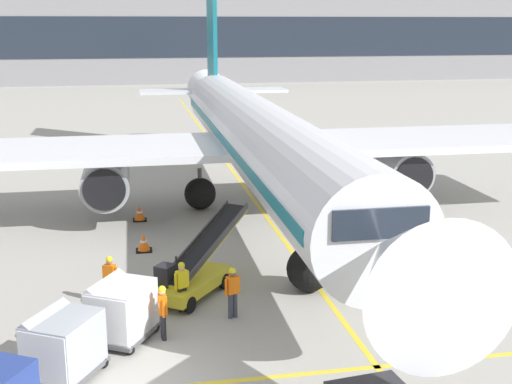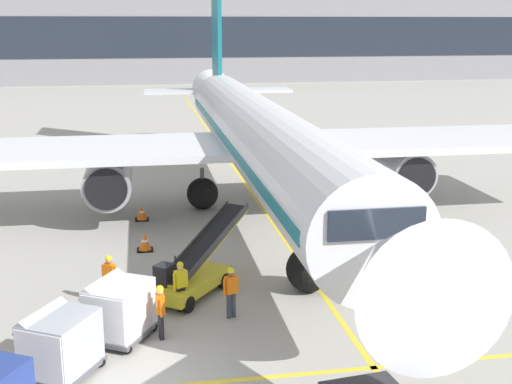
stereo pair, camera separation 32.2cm
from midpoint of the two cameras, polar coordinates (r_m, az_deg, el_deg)
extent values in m
cylinder|color=silver|center=(33.23, 0.61, 4.67)|extent=(3.82, 33.62, 3.64)
cube|color=#146B7A|center=(33.23, 0.61, 4.67)|extent=(3.85, 32.28, 0.44)
cone|color=silver|center=(15.81, 12.85, -6.38)|extent=(3.48, 3.66, 3.46)
cone|color=silver|center=(52.55, -3.28, 8.42)|extent=(3.12, 5.84, 3.09)
cube|color=silver|center=(33.75, -14.39, 3.43)|extent=(16.00, 6.81, 0.36)
cylinder|color=#93969E|center=(33.27, -12.11, 1.11)|extent=(2.28, 4.38, 2.26)
cylinder|color=black|center=(31.09, -12.26, 0.20)|extent=(1.92, 0.13, 1.92)
cube|color=silver|center=(36.66, 13.92, 4.28)|extent=(16.00, 6.81, 0.36)
cylinder|color=#93969E|center=(35.79, 12.30, 2.00)|extent=(2.28, 4.38, 2.26)
cylinder|color=black|center=(33.78, 13.70, 1.22)|extent=(1.92, 0.13, 1.92)
cube|color=#146B7A|center=(50.86, -3.18, 14.43)|extent=(0.30, 4.03, 10.08)
cube|color=silver|center=(50.80, -3.06, 8.53)|extent=(10.87, 2.75, 0.20)
cube|color=#1E2633|center=(17.90, 9.87, -1.98)|extent=(2.56, 1.65, 0.80)
cylinder|color=#47474C|center=(24.27, 4.87, -5.03)|extent=(0.22, 0.22, 1.34)
sphere|color=black|center=(24.50, 4.84, -6.51)|extent=(1.65, 1.65, 1.65)
cylinder|color=#47474C|center=(34.99, -4.30, 0.95)|extent=(0.22, 0.22, 1.34)
sphere|color=black|center=(35.15, -4.28, -0.12)|extent=(1.65, 1.65, 1.65)
cylinder|color=#47474C|center=(35.90, 4.40, 1.28)|extent=(0.22, 0.22, 1.34)
sphere|color=black|center=(36.05, 4.38, 0.24)|extent=(1.65, 1.65, 1.65)
cube|color=gold|center=(24.18, -5.34, -7.62)|extent=(3.32, 3.68, 0.44)
cube|color=black|center=(23.44, -7.34, -6.91)|extent=(0.81, 0.82, 0.70)
cylinder|color=#333338|center=(23.95, -6.43, -6.29)|extent=(0.08, 0.08, 0.80)
cube|color=gold|center=(24.84, -3.82, -4.42)|extent=(3.72, 4.52, 1.81)
cube|color=black|center=(24.81, -3.82, -4.22)|extent=(3.52, 4.32, 1.66)
cube|color=#333338|center=(24.59, -2.94, -4.31)|extent=(3.00, 3.95, 1.85)
cube|color=#333338|center=(25.02, -4.69, -4.01)|extent=(3.00, 3.95, 1.85)
cylinder|color=black|center=(24.86, -2.40, -7.50)|extent=(0.50, 0.57, 0.56)
cylinder|color=black|center=(25.57, -5.30, -6.93)|extent=(0.50, 0.57, 0.56)
cylinder|color=black|center=(22.98, -5.35, -9.42)|extent=(0.50, 0.57, 0.56)
cylinder|color=black|center=(23.74, -8.39, -8.72)|extent=(0.50, 0.57, 0.56)
cube|color=#515156|center=(21.50, -10.90, -11.55)|extent=(2.38, 2.53, 0.12)
cylinder|color=#4C4C51|center=(20.48, -12.85, -13.04)|extent=(0.41, 0.64, 0.07)
cube|color=silver|center=(21.17, -11.01, -9.57)|extent=(2.24, 2.39, 1.50)
cube|color=silver|center=(21.17, -12.05, -8.08)|extent=(1.62, 2.02, 0.74)
cube|color=silver|center=(20.42, -12.39, -10.55)|extent=(1.27, 0.74, 1.38)
sphere|color=black|center=(21.26, -13.63, -12.20)|extent=(0.30, 0.30, 0.30)
sphere|color=black|center=(20.60, -10.37, -12.91)|extent=(0.30, 0.30, 0.30)
sphere|color=black|center=(22.47, -11.38, -10.58)|extent=(0.30, 0.30, 0.30)
sphere|color=black|center=(21.85, -8.25, -11.18)|extent=(0.30, 0.30, 0.30)
cube|color=#515156|center=(19.78, -15.54, -14.22)|extent=(2.38, 2.53, 0.12)
cube|color=#9EA3AD|center=(19.42, -15.69, -12.11)|extent=(2.24, 2.39, 1.50)
cube|color=#9EA3AD|center=(19.42, -16.81, -10.47)|extent=(1.62, 2.02, 0.74)
cube|color=silver|center=(18.73, -17.42, -13.25)|extent=(1.27, 0.74, 1.38)
sphere|color=black|center=(19.63, -18.58, -14.89)|extent=(0.30, 0.30, 0.30)
sphere|color=black|center=(20.74, -15.82, -13.04)|extent=(0.30, 0.30, 0.30)
sphere|color=black|center=(20.05, -12.54, -13.82)|extent=(0.30, 0.30, 0.30)
cylinder|color=#333847|center=(22.40, -1.90, -9.58)|extent=(0.15, 0.15, 0.86)
cylinder|color=#333847|center=(22.48, -1.50, -9.49)|extent=(0.15, 0.15, 0.86)
cube|color=orange|center=(22.16, -1.71, -7.83)|extent=(0.44, 0.36, 0.58)
cube|color=white|center=(22.27, -1.87, -7.73)|extent=(0.32, 0.14, 0.08)
sphere|color=brown|center=(22.01, -1.72, -6.84)|extent=(0.21, 0.21, 0.21)
sphere|color=yellow|center=(21.99, -1.72, -6.67)|extent=(0.23, 0.23, 0.23)
cylinder|color=orange|center=(22.07, -2.26, -8.06)|extent=(0.09, 0.09, 0.56)
cylinder|color=orange|center=(22.29, -1.17, -7.82)|extent=(0.09, 0.09, 0.56)
cylinder|color=black|center=(24.03, -12.01, -8.21)|extent=(0.15, 0.15, 0.86)
cylinder|color=black|center=(23.94, -11.63, -8.27)|extent=(0.15, 0.15, 0.86)
cube|color=orange|center=(23.73, -11.91, -6.63)|extent=(0.45, 0.39, 0.58)
cube|color=white|center=(23.83, -11.76, -6.54)|extent=(0.31, 0.17, 0.08)
sphere|color=#9E7051|center=(23.59, -11.96, -5.70)|extent=(0.21, 0.21, 0.21)
sphere|color=yellow|center=(23.56, -11.97, -5.54)|extent=(0.23, 0.23, 0.23)
cylinder|color=orange|center=(23.86, -12.41, -6.66)|extent=(0.09, 0.09, 0.56)
cylinder|color=orange|center=(23.63, -11.40, -6.82)|extent=(0.09, 0.09, 0.56)
cylinder|color=black|center=(21.14, -7.54, -11.21)|extent=(0.15, 0.15, 0.86)
cylinder|color=black|center=(21.30, -7.61, -11.01)|extent=(0.15, 0.15, 0.86)
cube|color=orange|center=(20.92, -7.64, -9.33)|extent=(0.27, 0.40, 0.58)
cube|color=white|center=(20.91, -7.99, -9.35)|extent=(0.04, 0.34, 0.08)
sphere|color=beige|center=(20.77, -7.68, -8.29)|extent=(0.21, 0.21, 0.21)
sphere|color=yellow|center=(20.74, -7.68, -8.11)|extent=(0.23, 0.23, 0.23)
cylinder|color=orange|center=(20.73, -7.55, -9.71)|extent=(0.09, 0.09, 0.56)
cylinder|color=orange|center=(21.16, -7.73, -9.19)|extent=(0.09, 0.09, 0.56)
cylinder|color=black|center=(23.01, -6.13, -9.00)|extent=(0.15, 0.15, 0.86)
cylinder|color=black|center=(23.09, -5.75, -8.90)|extent=(0.15, 0.15, 0.86)
cube|color=yellow|center=(22.78, -5.99, -7.28)|extent=(0.45, 0.39, 0.58)
cube|color=white|center=(22.88, -6.16, -7.19)|extent=(0.31, 0.17, 0.08)
sphere|color=beige|center=(22.63, -6.02, -6.32)|extent=(0.21, 0.21, 0.21)
sphere|color=yellow|center=(22.61, -6.02, -6.15)|extent=(0.23, 0.23, 0.23)
cylinder|color=yellow|center=(22.68, -6.50, -7.53)|extent=(0.09, 0.09, 0.56)
cylinder|color=yellow|center=(22.91, -5.48, -7.27)|extent=(0.09, 0.09, 0.56)
cube|color=black|center=(33.70, -9.33, -2.30)|extent=(0.66, 0.66, 0.05)
cone|color=orange|center=(33.60, -9.36, -1.69)|extent=(0.53, 0.53, 0.70)
cylinder|color=white|center=(33.59, -9.36, -1.63)|extent=(0.29, 0.29, 0.08)
cube|color=black|center=(29.23, -9.03, -4.85)|extent=(0.68, 0.68, 0.05)
cone|color=orange|center=(29.11, -9.06, -4.14)|extent=(0.54, 0.54, 0.71)
cylinder|color=white|center=(29.10, -9.07, -4.08)|extent=(0.30, 0.30, 0.09)
cube|color=yellow|center=(34.18, 1.19, -1.92)|extent=(0.20, 110.00, 0.01)
cube|color=yellow|center=(19.80, 9.37, -14.51)|extent=(12.00, 0.20, 0.01)
cube|color=gray|center=(117.90, -8.06, 12.73)|extent=(140.31, 18.67, 13.88)
cube|color=#1E2633|center=(108.51, -7.87, 12.82)|extent=(136.10, 0.10, 6.25)
camera|label=1|loc=(0.16, -89.64, 0.09)|focal=47.38mm
camera|label=2|loc=(0.16, 90.36, -0.09)|focal=47.38mm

